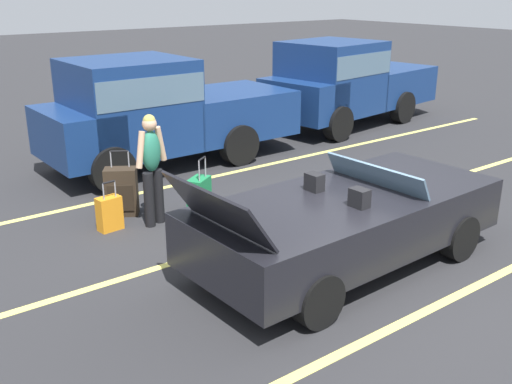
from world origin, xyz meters
TOP-DOWN VIEW (x-y plane):
  - ground_plane at (0.00, 0.00)m, footprint 80.00×80.00m
  - lot_line_near at (0.00, -1.36)m, footprint 18.00×0.12m
  - lot_line_mid at (0.00, 1.34)m, footprint 18.00×0.12m
  - lot_line_far at (0.00, 4.04)m, footprint 18.00×0.12m
  - convertible_car at (0.20, 0.01)m, footprint 4.28×1.93m
  - suitcase_large_black at (-1.48, 3.30)m, footprint 0.56×0.49m
  - suitcase_medium_bright at (-0.59, 2.50)m, footprint 0.47×0.42m
  - suitcase_small_carryon at (-1.89, 2.85)m, footprint 0.36×0.25m
  - duffel_bag at (-1.06, 1.78)m, footprint 0.70×0.60m
  - traveler_person at (-1.27, 2.65)m, footprint 0.60×0.31m
  - parked_pickup_truck_near at (0.15, 5.30)m, footprint 5.02×2.12m
  - parked_pickup_truck_far at (5.56, 5.63)m, footprint 5.21×2.60m

SIDE VIEW (x-z plane):
  - ground_plane at x=0.00m, z-range 0.00..0.00m
  - lot_line_near at x=0.00m, z-range 0.00..0.00m
  - lot_line_mid at x=0.00m, z-range 0.00..0.00m
  - lot_line_far at x=0.00m, z-range 0.00..0.00m
  - duffel_bag at x=-1.06m, z-range -0.01..0.33m
  - suitcase_small_carryon at x=-1.89m, z-range -0.12..0.63m
  - suitcase_medium_bright at x=-0.59m, z-range -0.16..0.78m
  - suitcase_large_black at x=-1.48m, z-range -0.13..0.87m
  - convertible_car at x=0.20m, z-range -0.15..1.34m
  - traveler_person at x=-1.27m, z-range 0.10..1.76m
  - parked_pickup_truck_near at x=0.15m, z-range 0.06..2.16m
  - parked_pickup_truck_far at x=5.56m, z-range 0.06..2.16m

